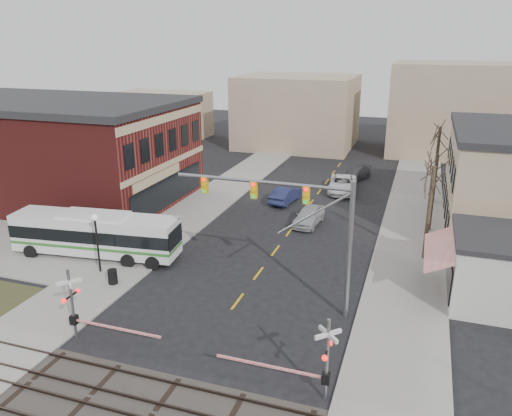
{
  "coord_description": "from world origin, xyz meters",
  "views": [
    {
      "loc": [
        9.57,
        -22.84,
        15.05
      ],
      "look_at": [
        -1.25,
        9.19,
        3.5
      ],
      "focal_mm": 35.0,
      "sensor_mm": 36.0,
      "label": 1
    }
  ],
  "objects_px": {
    "car_b": "(286,195)",
    "pedestrian_near": "(130,246)",
    "street_lamp": "(96,231)",
    "car_a": "(309,216)",
    "rr_crossing_west": "(79,306)",
    "rr_crossing_east": "(317,359)",
    "trash_bin": "(113,277)",
    "car_d": "(355,174)",
    "car_c": "(342,184)",
    "transit_bus": "(96,234)",
    "pedestrian_far": "(144,230)",
    "traffic_signal_mast": "(300,216)"
  },
  "relations": [
    {
      "from": "rr_crossing_west",
      "to": "car_d",
      "type": "bearing_deg",
      "value": 75.87
    },
    {
      "from": "transit_bus",
      "to": "car_a",
      "type": "distance_m",
      "value": 17.29
    },
    {
      "from": "street_lamp",
      "to": "rr_crossing_west",
      "type": "bearing_deg",
      "value": -61.22
    },
    {
      "from": "car_b",
      "to": "pedestrian_near",
      "type": "distance_m",
      "value": 17.7
    },
    {
      "from": "rr_crossing_east",
      "to": "car_d",
      "type": "relative_size",
      "value": 1.22
    },
    {
      "from": "pedestrian_far",
      "to": "transit_bus",
      "type": "bearing_deg",
      "value": 175.29
    },
    {
      "from": "car_d",
      "to": "pedestrian_near",
      "type": "distance_m",
      "value": 29.31
    },
    {
      "from": "traffic_signal_mast",
      "to": "car_a",
      "type": "xyz_separation_m",
      "value": [
        -2.51,
        13.79,
        -4.98
      ]
    },
    {
      "from": "traffic_signal_mast",
      "to": "car_a",
      "type": "relative_size",
      "value": 2.25
    },
    {
      "from": "car_b",
      "to": "pedestrian_near",
      "type": "xyz_separation_m",
      "value": [
        -6.99,
        -16.26,
        0.29
      ]
    },
    {
      "from": "car_c",
      "to": "trash_bin",
      "type": "bearing_deg",
      "value": -118.44
    },
    {
      "from": "car_a",
      "to": "car_c",
      "type": "height_order",
      "value": "car_c"
    },
    {
      "from": "street_lamp",
      "to": "car_d",
      "type": "xyz_separation_m",
      "value": [
        12.93,
        29.17,
        -2.4
      ]
    },
    {
      "from": "traffic_signal_mast",
      "to": "car_b",
      "type": "distance_m",
      "value": 20.52
    },
    {
      "from": "rr_crossing_west",
      "to": "car_b",
      "type": "distance_m",
      "value": 26.07
    },
    {
      "from": "rr_crossing_west",
      "to": "car_b",
      "type": "relative_size",
      "value": 1.2
    },
    {
      "from": "car_a",
      "to": "car_c",
      "type": "bearing_deg",
      "value": 88.51
    },
    {
      "from": "rr_crossing_west",
      "to": "street_lamp",
      "type": "relative_size",
      "value": 1.37
    },
    {
      "from": "rr_crossing_east",
      "to": "car_c",
      "type": "height_order",
      "value": "rr_crossing_east"
    },
    {
      "from": "car_c",
      "to": "pedestrian_near",
      "type": "relative_size",
      "value": 3.14
    },
    {
      "from": "trash_bin",
      "to": "transit_bus",
      "type": "bearing_deg",
      "value": 136.23
    },
    {
      "from": "street_lamp",
      "to": "pedestrian_near",
      "type": "bearing_deg",
      "value": 73.16
    },
    {
      "from": "rr_crossing_east",
      "to": "car_d",
      "type": "bearing_deg",
      "value": 95.38
    },
    {
      "from": "car_b",
      "to": "car_a",
      "type": "bearing_deg",
      "value": 131.29
    },
    {
      "from": "rr_crossing_west",
      "to": "car_b",
      "type": "xyz_separation_m",
      "value": [
        3.92,
        25.75,
        -1.2
      ]
    },
    {
      "from": "transit_bus",
      "to": "traffic_signal_mast",
      "type": "relative_size",
      "value": 1.2
    },
    {
      "from": "street_lamp",
      "to": "transit_bus",
      "type": "bearing_deg",
      "value": 128.7
    },
    {
      "from": "rr_crossing_west",
      "to": "rr_crossing_east",
      "type": "relative_size",
      "value": 1.0
    },
    {
      "from": "rr_crossing_east",
      "to": "car_b",
      "type": "relative_size",
      "value": 1.2
    },
    {
      "from": "rr_crossing_east",
      "to": "pedestrian_near",
      "type": "bearing_deg",
      "value": 147.49
    },
    {
      "from": "street_lamp",
      "to": "car_a",
      "type": "bearing_deg",
      "value": 50.41
    },
    {
      "from": "car_a",
      "to": "rr_crossing_east",
      "type": "bearing_deg",
      "value": -71.4
    },
    {
      "from": "car_d",
      "to": "traffic_signal_mast",
      "type": "bearing_deg",
      "value": -65.85
    },
    {
      "from": "car_a",
      "to": "car_c",
      "type": "distance_m",
      "value": 10.46
    },
    {
      "from": "rr_crossing_east",
      "to": "car_d",
      "type": "height_order",
      "value": "rr_crossing_east"
    },
    {
      "from": "car_c",
      "to": "rr_crossing_east",
      "type": "bearing_deg",
      "value": -88.48
    },
    {
      "from": "street_lamp",
      "to": "car_c",
      "type": "bearing_deg",
      "value": 62.7
    },
    {
      "from": "rr_crossing_east",
      "to": "trash_bin",
      "type": "relative_size",
      "value": 5.85
    },
    {
      "from": "traffic_signal_mast",
      "to": "car_a",
      "type": "height_order",
      "value": "traffic_signal_mast"
    },
    {
      "from": "rr_crossing_west",
      "to": "pedestrian_far",
      "type": "xyz_separation_m",
      "value": [
        -3.86,
        12.76,
        -1.02
      ]
    },
    {
      "from": "pedestrian_near",
      "to": "pedestrian_far",
      "type": "relative_size",
      "value": 1.14
    },
    {
      "from": "street_lamp",
      "to": "car_a",
      "type": "height_order",
      "value": "street_lamp"
    },
    {
      "from": "rr_crossing_east",
      "to": "car_a",
      "type": "distance_m",
      "value": 21.67
    },
    {
      "from": "transit_bus",
      "to": "pedestrian_near",
      "type": "bearing_deg",
      "value": 5.51
    },
    {
      "from": "rr_crossing_east",
      "to": "car_d",
      "type": "distance_m",
      "value": 36.8
    },
    {
      "from": "pedestrian_far",
      "to": "street_lamp",
      "type": "bearing_deg",
      "value": -157.55
    },
    {
      "from": "transit_bus",
      "to": "rr_crossing_west",
      "type": "bearing_deg",
      "value": -58.58
    },
    {
      "from": "rr_crossing_east",
      "to": "car_c",
      "type": "relative_size",
      "value": 0.95
    },
    {
      "from": "transit_bus",
      "to": "street_lamp",
      "type": "relative_size",
      "value": 3.01
    },
    {
      "from": "traffic_signal_mast",
      "to": "pedestrian_far",
      "type": "height_order",
      "value": "traffic_signal_mast"
    }
  ]
}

